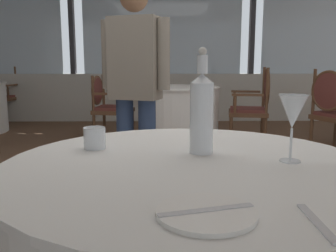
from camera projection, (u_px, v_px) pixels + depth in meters
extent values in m
plane|color=brown|center=(164.00, 207.00, 2.72)|extent=(14.04, 14.04, 0.00)
cube|color=beige|center=(163.00, 97.00, 6.63)|extent=(10.09, 0.12, 0.85)
cube|color=silver|center=(162.00, 26.00, 6.44)|extent=(2.78, 0.02, 1.66)
cube|color=#333338|center=(72.00, 26.00, 6.39)|extent=(0.08, 0.14, 1.66)
cube|color=#333338|center=(252.00, 26.00, 6.44)|extent=(0.08, 0.14, 1.66)
cylinder|color=white|center=(190.00, 165.00, 1.14)|extent=(1.17, 1.17, 0.02)
cylinder|color=white|center=(206.00, 213.00, 0.74)|extent=(0.21, 0.21, 0.01)
cube|color=silver|center=(206.00, 210.00, 0.74)|extent=(0.20, 0.07, 0.00)
cube|color=silver|center=(317.00, 222.00, 0.70)|extent=(0.02, 0.17, 0.00)
cylinder|color=white|center=(202.00, 118.00, 1.23)|extent=(0.08, 0.08, 0.24)
cone|color=white|center=(202.00, 78.00, 1.21)|extent=(0.08, 0.08, 0.03)
cylinder|color=white|center=(202.00, 64.00, 1.20)|extent=(0.04, 0.04, 0.06)
sphere|color=silver|center=(203.00, 51.00, 1.20)|extent=(0.03, 0.03, 0.03)
cylinder|color=white|center=(290.00, 161.00, 1.14)|extent=(0.06, 0.06, 0.00)
cylinder|color=white|center=(291.00, 144.00, 1.14)|extent=(0.01, 0.01, 0.10)
cone|color=white|center=(293.00, 112.00, 1.12)|extent=(0.09, 0.09, 0.10)
cylinder|color=white|center=(95.00, 138.00, 1.31)|extent=(0.08, 0.08, 0.08)
cylinder|color=brown|center=(335.00, 134.00, 4.36)|extent=(0.04, 0.04, 0.42)
cylinder|color=brown|center=(311.00, 137.00, 4.18)|extent=(0.04, 0.04, 0.42)
cylinder|color=brown|center=(314.00, 92.00, 4.09)|extent=(0.04, 0.04, 0.51)
ellipsoid|color=brown|center=(328.00, 91.00, 3.90)|extent=(0.21, 0.37, 0.43)
torus|color=brown|center=(328.00, 91.00, 3.90)|extent=(0.22, 0.41, 0.44)
cube|color=brown|center=(324.00, 94.00, 4.24)|extent=(0.35, 0.19, 0.03)
cylinder|color=brown|center=(332.00, 103.00, 4.32)|extent=(0.03, 0.03, 0.22)
cylinder|color=white|center=(179.00, 87.00, 4.61)|extent=(1.04, 1.04, 0.02)
cylinder|color=white|center=(179.00, 117.00, 4.68)|extent=(1.01, 1.01, 0.73)
cube|color=brown|center=(248.00, 113.00, 4.53)|extent=(0.53, 0.53, 0.05)
cube|color=brown|center=(248.00, 110.00, 4.52)|extent=(0.49, 0.49, 0.04)
cylinder|color=brown|center=(231.00, 134.00, 4.41)|extent=(0.04, 0.04, 0.41)
cylinder|color=brown|center=(231.00, 128.00, 4.80)|extent=(0.04, 0.04, 0.41)
cylinder|color=brown|center=(265.00, 135.00, 4.35)|extent=(0.04, 0.04, 0.41)
cylinder|color=brown|center=(262.00, 129.00, 4.74)|extent=(0.04, 0.04, 0.41)
cylinder|color=brown|center=(267.00, 91.00, 4.26)|extent=(0.04, 0.04, 0.53)
cylinder|color=brown|center=(264.00, 88.00, 4.65)|extent=(0.04, 0.04, 0.53)
ellipsoid|color=brown|center=(267.00, 87.00, 4.44)|extent=(0.12, 0.39, 0.45)
torus|color=brown|center=(267.00, 87.00, 4.44)|extent=(0.11, 0.46, 0.46)
cube|color=brown|center=(248.00, 95.00, 4.25)|extent=(0.37, 0.10, 0.03)
cylinder|color=brown|center=(235.00, 104.00, 4.29)|extent=(0.03, 0.03, 0.22)
cube|color=brown|center=(246.00, 92.00, 4.74)|extent=(0.37, 0.10, 0.03)
cylinder|color=brown|center=(234.00, 100.00, 4.78)|extent=(0.03, 0.03, 0.22)
cube|color=brown|center=(114.00, 111.00, 4.80)|extent=(0.53, 0.53, 0.05)
cube|color=brown|center=(114.00, 108.00, 4.79)|extent=(0.49, 0.49, 0.04)
cylinder|color=brown|center=(133.00, 126.00, 5.00)|extent=(0.04, 0.04, 0.40)
cylinder|color=brown|center=(125.00, 131.00, 4.61)|extent=(0.04, 0.04, 0.40)
cylinder|color=brown|center=(104.00, 125.00, 5.06)|extent=(0.04, 0.04, 0.40)
cylinder|color=brown|center=(94.00, 130.00, 4.67)|extent=(0.04, 0.04, 0.40)
cylinder|color=brown|center=(103.00, 91.00, 4.98)|extent=(0.04, 0.04, 0.44)
cylinder|color=brown|center=(93.00, 93.00, 4.59)|extent=(0.04, 0.04, 0.44)
ellipsoid|color=brown|center=(97.00, 90.00, 4.79)|extent=(0.12, 0.39, 0.37)
torus|color=brown|center=(97.00, 90.00, 4.79)|extent=(0.10, 0.38, 0.38)
cube|color=brown|center=(120.00, 91.00, 5.00)|extent=(0.37, 0.10, 0.03)
cylinder|color=brown|center=(130.00, 99.00, 4.99)|extent=(0.03, 0.03, 0.22)
cube|color=brown|center=(109.00, 94.00, 4.51)|extent=(0.37, 0.10, 0.03)
cylinder|color=brown|center=(120.00, 103.00, 4.51)|extent=(0.03, 0.03, 0.22)
cube|color=brown|center=(0.00, 99.00, 6.43)|extent=(0.52, 0.52, 0.05)
cube|color=brown|center=(0.00, 96.00, 6.43)|extent=(0.48, 0.48, 0.04)
cylinder|color=brown|center=(6.00, 113.00, 6.25)|extent=(0.04, 0.04, 0.39)
cylinder|color=brown|center=(18.00, 110.00, 6.64)|extent=(0.04, 0.04, 0.39)
cylinder|color=brown|center=(16.00, 82.00, 6.55)|extent=(0.04, 0.04, 0.53)
ellipsoid|color=brown|center=(6.00, 80.00, 6.59)|extent=(0.39, 0.11, 0.45)
torus|color=brown|center=(6.00, 80.00, 6.59)|extent=(0.46, 0.10, 0.46)
cube|color=brown|center=(12.00, 85.00, 6.34)|extent=(0.09, 0.37, 0.03)
cylinder|color=brown|center=(8.00, 92.00, 6.22)|extent=(0.03, 0.03, 0.22)
cylinder|color=#334770|center=(147.00, 152.00, 2.76)|extent=(0.13, 0.13, 0.79)
cylinder|color=#334770|center=(126.00, 150.00, 2.82)|extent=(0.13, 0.13, 0.79)
cube|color=gray|center=(135.00, 59.00, 2.67)|extent=(0.41, 0.31, 0.59)
cylinder|color=gray|center=(163.00, 54.00, 2.60)|extent=(0.09, 0.09, 0.50)
cylinder|color=gray|center=(108.00, 55.00, 2.73)|extent=(0.09, 0.09, 0.50)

